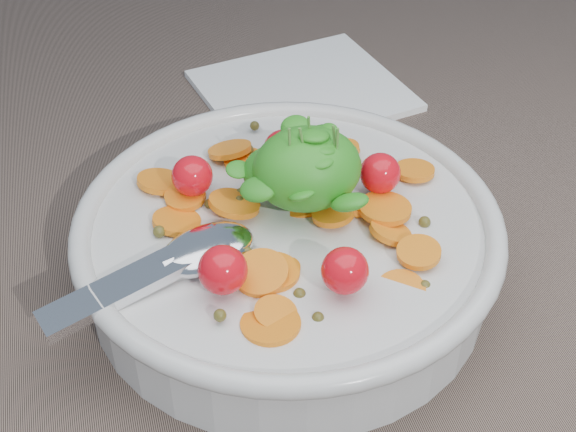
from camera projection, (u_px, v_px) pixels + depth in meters
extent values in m
plane|color=#796456|center=(270.00, 254.00, 0.56)|extent=(6.00, 6.00, 0.00)
cylinder|color=silver|center=(288.00, 251.00, 0.53)|extent=(0.26, 0.26, 0.05)
torus|color=silver|center=(288.00, 222.00, 0.51)|extent=(0.28, 0.28, 0.01)
cylinder|color=silver|center=(288.00, 275.00, 0.54)|extent=(0.13, 0.13, 0.01)
cylinder|color=brown|center=(288.00, 251.00, 0.53)|extent=(0.24, 0.24, 0.04)
cylinder|color=orange|center=(280.00, 269.00, 0.48)|extent=(0.03, 0.03, 0.01)
cylinder|color=orange|center=(341.00, 151.00, 0.56)|extent=(0.04, 0.04, 0.01)
cylinder|color=orange|center=(271.00, 325.00, 0.44)|extent=(0.04, 0.04, 0.01)
cylinder|color=orange|center=(333.00, 214.00, 0.51)|extent=(0.04, 0.04, 0.01)
cylinder|color=orange|center=(230.00, 150.00, 0.56)|extent=(0.04, 0.04, 0.02)
cylinder|color=orange|center=(161.00, 181.00, 0.54)|extent=(0.04, 0.04, 0.01)
cylinder|color=orange|center=(385.00, 208.00, 0.51)|extent=(0.05, 0.05, 0.01)
cylinder|color=orange|center=(275.00, 314.00, 0.45)|extent=(0.03, 0.03, 0.01)
cylinder|color=orange|center=(419.00, 252.00, 0.48)|extent=(0.03, 0.03, 0.01)
cylinder|color=orange|center=(357.00, 204.00, 0.52)|extent=(0.03, 0.03, 0.01)
cylinder|color=orange|center=(234.00, 204.00, 0.51)|extent=(0.05, 0.05, 0.01)
cylinder|color=orange|center=(390.00, 232.00, 0.50)|extent=(0.04, 0.04, 0.02)
cylinder|color=orange|center=(185.00, 196.00, 0.52)|extent=(0.03, 0.03, 0.01)
cylinder|color=orange|center=(400.00, 292.00, 0.47)|extent=(0.04, 0.04, 0.01)
cylinder|color=orange|center=(261.00, 273.00, 0.47)|extent=(0.03, 0.04, 0.01)
cylinder|color=orange|center=(272.00, 272.00, 0.47)|extent=(0.04, 0.04, 0.01)
cylinder|color=orange|center=(177.00, 221.00, 0.51)|extent=(0.04, 0.04, 0.01)
cylinder|color=orange|center=(414.00, 171.00, 0.54)|extent=(0.04, 0.04, 0.01)
cylinder|color=orange|center=(225.00, 239.00, 0.49)|extent=(0.04, 0.04, 0.01)
cylinder|color=orange|center=(302.00, 203.00, 0.53)|extent=(0.04, 0.04, 0.01)
cylinder|color=orange|center=(244.00, 160.00, 0.56)|extent=(0.03, 0.04, 0.01)
sphere|color=#50491A|center=(342.00, 253.00, 0.49)|extent=(0.01, 0.01, 0.01)
sphere|color=#50491A|center=(283.00, 172.00, 0.55)|extent=(0.01, 0.01, 0.01)
sphere|color=#50491A|center=(425.00, 222.00, 0.51)|extent=(0.01, 0.01, 0.01)
sphere|color=#50491A|center=(425.00, 286.00, 0.47)|extent=(0.01, 0.01, 0.01)
sphere|color=#50491A|center=(334.00, 193.00, 0.53)|extent=(0.01, 0.01, 0.01)
sphere|color=#50491A|center=(255.00, 126.00, 0.58)|extent=(0.01, 0.01, 0.01)
sphere|color=#50491A|center=(220.00, 315.00, 0.44)|extent=(0.01, 0.01, 0.01)
sphere|color=#50491A|center=(249.00, 186.00, 0.54)|extent=(0.01, 0.01, 0.01)
sphere|color=#50491A|center=(240.00, 194.00, 0.53)|extent=(0.01, 0.01, 0.01)
sphere|color=#50491A|center=(248.00, 150.00, 0.56)|extent=(0.01, 0.01, 0.01)
sphere|color=#50491A|center=(366.00, 217.00, 0.51)|extent=(0.01, 0.01, 0.01)
sphere|color=#50491A|center=(247.00, 252.00, 0.48)|extent=(0.01, 0.01, 0.01)
sphere|color=#50491A|center=(239.00, 200.00, 0.52)|extent=(0.01, 0.01, 0.01)
sphere|color=#50491A|center=(209.00, 204.00, 0.52)|extent=(0.01, 0.01, 0.01)
sphere|color=#50491A|center=(159.00, 232.00, 0.50)|extent=(0.01, 0.01, 0.01)
sphere|color=#50491A|center=(378.00, 187.00, 0.53)|extent=(0.01, 0.01, 0.01)
sphere|color=#50491A|center=(216.00, 241.00, 0.49)|extent=(0.01, 0.01, 0.01)
sphere|color=#50491A|center=(299.00, 294.00, 0.46)|extent=(0.01, 0.01, 0.01)
sphere|color=#50491A|center=(318.00, 318.00, 0.45)|extent=(0.01, 0.01, 0.01)
sphere|color=red|center=(380.00, 173.00, 0.52)|extent=(0.03, 0.03, 0.03)
sphere|color=red|center=(283.00, 150.00, 0.54)|extent=(0.03, 0.03, 0.03)
sphere|color=red|center=(192.00, 176.00, 0.52)|extent=(0.03, 0.03, 0.03)
sphere|color=red|center=(223.00, 270.00, 0.45)|extent=(0.03, 0.03, 0.03)
sphere|color=red|center=(345.00, 271.00, 0.45)|extent=(0.03, 0.03, 0.03)
ellipsoid|color=green|center=(307.00, 169.00, 0.50)|extent=(0.07, 0.06, 0.05)
ellipsoid|color=green|center=(274.00, 172.00, 0.51)|extent=(0.04, 0.04, 0.03)
ellipsoid|color=green|center=(306.00, 158.00, 0.50)|extent=(0.03, 0.03, 0.02)
ellipsoid|color=green|center=(319.00, 160.00, 0.48)|extent=(0.02, 0.03, 0.01)
ellipsoid|color=green|center=(302.00, 194.00, 0.48)|extent=(0.03, 0.02, 0.02)
ellipsoid|color=green|center=(291.00, 145.00, 0.50)|extent=(0.02, 0.02, 0.01)
ellipsoid|color=green|center=(305.00, 156.00, 0.49)|extent=(0.03, 0.03, 0.02)
ellipsoid|color=green|center=(238.00, 169.00, 0.51)|extent=(0.02, 0.02, 0.01)
ellipsoid|color=green|center=(318.00, 134.00, 0.51)|extent=(0.03, 0.02, 0.02)
ellipsoid|color=green|center=(290.00, 148.00, 0.49)|extent=(0.02, 0.02, 0.02)
ellipsoid|color=green|center=(277.00, 146.00, 0.52)|extent=(0.02, 0.02, 0.01)
ellipsoid|color=green|center=(341.00, 159.00, 0.50)|extent=(0.03, 0.03, 0.01)
ellipsoid|color=green|center=(316.00, 139.00, 0.49)|extent=(0.03, 0.03, 0.02)
ellipsoid|color=green|center=(310.00, 159.00, 0.49)|extent=(0.03, 0.03, 0.02)
ellipsoid|color=green|center=(306.00, 145.00, 0.51)|extent=(0.03, 0.03, 0.02)
ellipsoid|color=green|center=(304.00, 143.00, 0.49)|extent=(0.02, 0.02, 0.02)
ellipsoid|color=green|center=(303.00, 150.00, 0.49)|extent=(0.02, 0.02, 0.02)
ellipsoid|color=green|center=(316.00, 159.00, 0.49)|extent=(0.02, 0.02, 0.02)
ellipsoid|color=green|center=(350.00, 202.00, 0.48)|extent=(0.03, 0.03, 0.02)
ellipsoid|color=green|center=(328.00, 134.00, 0.50)|extent=(0.02, 0.02, 0.02)
ellipsoid|color=green|center=(299.00, 166.00, 0.50)|extent=(0.03, 0.03, 0.01)
ellipsoid|color=green|center=(313.00, 147.00, 0.49)|extent=(0.02, 0.02, 0.02)
ellipsoid|color=green|center=(306.00, 162.00, 0.50)|extent=(0.02, 0.02, 0.02)
ellipsoid|color=green|center=(323.00, 149.00, 0.48)|extent=(0.02, 0.02, 0.01)
ellipsoid|color=green|center=(258.00, 189.00, 0.49)|extent=(0.03, 0.03, 0.02)
ellipsoid|color=green|center=(314.00, 136.00, 0.48)|extent=(0.03, 0.03, 0.01)
ellipsoid|color=green|center=(296.00, 127.00, 0.52)|extent=(0.02, 0.02, 0.02)
ellipsoid|color=green|center=(308.00, 153.00, 0.49)|extent=(0.02, 0.02, 0.02)
cylinder|color=#4C8C33|center=(336.00, 160.00, 0.49)|extent=(0.00, 0.01, 0.04)
cylinder|color=#4C8C33|center=(306.00, 160.00, 0.49)|extent=(0.01, 0.01, 0.04)
cylinder|color=#4C8C33|center=(290.00, 161.00, 0.48)|extent=(0.00, 0.01, 0.05)
cylinder|color=#4C8C33|center=(336.00, 160.00, 0.49)|extent=(0.00, 0.00, 0.05)
cylinder|color=#4C8C33|center=(310.00, 147.00, 0.50)|extent=(0.01, 0.00, 0.05)
ellipsoid|color=silver|center=(208.00, 249.00, 0.48)|extent=(0.07, 0.06, 0.02)
cube|color=silver|center=(136.00, 281.00, 0.46)|extent=(0.12, 0.06, 0.02)
cylinder|color=silver|center=(179.00, 260.00, 0.47)|extent=(0.02, 0.02, 0.01)
cube|color=white|center=(302.00, 90.00, 0.72)|extent=(0.19, 0.18, 0.01)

